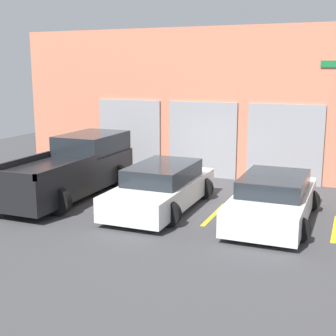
# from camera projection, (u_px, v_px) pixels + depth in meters

# --- Properties ---
(ground_plane) EXTENTS (28.00, 28.00, 0.00)m
(ground_plane) POSITION_uv_depth(u_px,v_px,m) (179.00, 196.00, 14.95)
(ground_plane) COLOR #3D3D3F
(shophouse_building) EXTENTS (15.63, 0.68, 5.48)m
(shophouse_building) POSITION_uv_depth(u_px,v_px,m) (210.00, 104.00, 17.38)
(shophouse_building) COLOR #D17A5B
(shophouse_building) RESTS_ON ground
(pickup_truck) EXTENTS (2.40, 5.50, 1.84)m
(pickup_truck) POSITION_uv_depth(u_px,v_px,m) (73.00, 169.00, 14.91)
(pickup_truck) COLOR black
(pickup_truck) RESTS_ON ground
(sedan_white) EXTENTS (2.23, 4.31, 1.23)m
(sedan_white) POSITION_uv_depth(u_px,v_px,m) (273.00, 200.00, 12.38)
(sedan_white) COLOR white
(sedan_white) RESTS_ON ground
(sedan_side) EXTENTS (2.24, 4.60, 1.29)m
(sedan_side) POSITION_uv_depth(u_px,v_px,m) (162.00, 188.00, 13.55)
(sedan_side) COLOR white
(sedan_side) RESTS_ON ground
(parking_stripe_far_left) EXTENTS (0.12, 2.20, 0.01)m
(parking_stripe_far_left) POSITION_uv_depth(u_px,v_px,m) (28.00, 192.00, 15.41)
(parking_stripe_far_left) COLOR gold
(parking_stripe_far_left) RESTS_ON ground
(parking_stripe_left) EXTENTS (0.12, 2.20, 0.01)m
(parking_stripe_left) POSITION_uv_depth(u_px,v_px,m) (113.00, 202.00, 14.24)
(parking_stripe_left) COLOR gold
(parking_stripe_left) RESTS_ON ground
(parking_stripe_centre) EXTENTS (0.12, 2.20, 0.01)m
(parking_stripe_centre) POSITION_uv_depth(u_px,v_px,m) (214.00, 214.00, 13.06)
(parking_stripe_centre) COLOR gold
(parking_stripe_centre) RESTS_ON ground
(parking_stripe_right) EXTENTS (0.12, 2.20, 0.01)m
(parking_stripe_right) POSITION_uv_depth(u_px,v_px,m) (335.00, 228.00, 11.89)
(parking_stripe_right) COLOR gold
(parking_stripe_right) RESTS_ON ground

